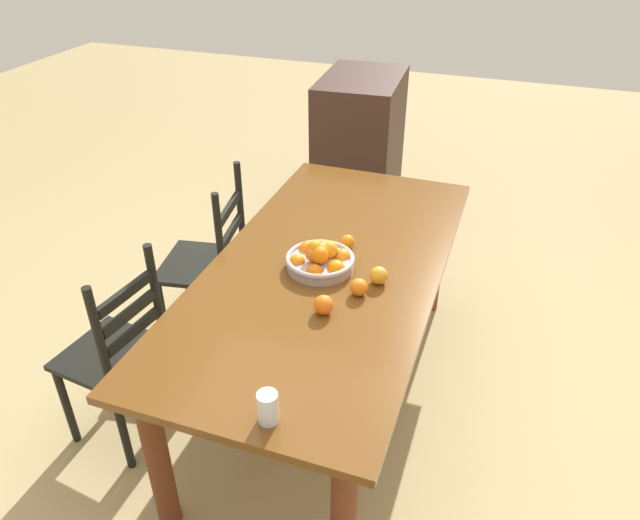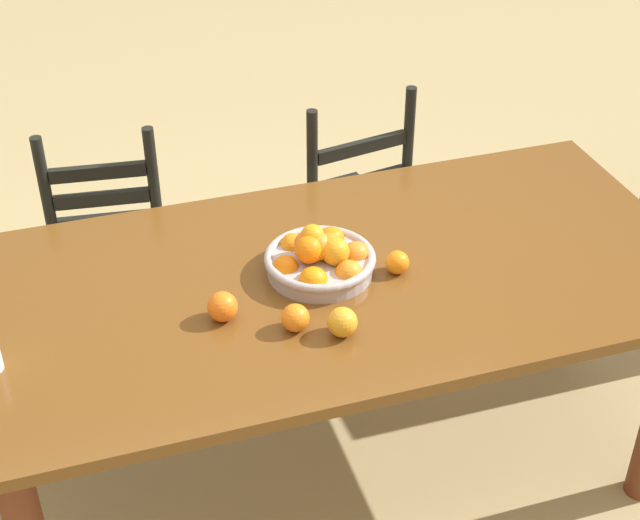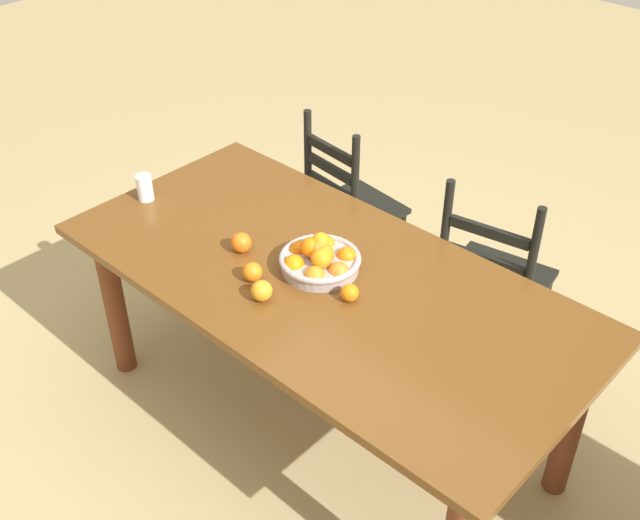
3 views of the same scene
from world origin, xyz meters
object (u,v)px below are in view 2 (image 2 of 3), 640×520
at_px(orange_loose_3, 223,307).
at_px(fruit_bowl, 320,258).
at_px(orange_loose_2, 397,262).
at_px(orange_loose_0, 342,322).
at_px(dining_table, 334,308).
at_px(chair_near_window, 340,217).
at_px(orange_loose_1, 295,318).
at_px(chair_by_cabinet, 113,250).

bearing_deg(orange_loose_3, fruit_bowl, 21.41).
bearing_deg(orange_loose_2, orange_loose_0, -137.91).
relative_size(dining_table, chair_near_window, 2.09).
relative_size(orange_loose_0, orange_loose_1, 1.06).
distance_m(dining_table, orange_loose_0, 0.30).
bearing_deg(fruit_bowl, orange_loose_3, -158.59).
bearing_deg(chair_by_cabinet, chair_near_window, -173.02).
bearing_deg(orange_loose_1, dining_table, 49.29).
xyz_separation_m(dining_table, chair_by_cabinet, (-0.53, 0.76, -0.19)).
xyz_separation_m(dining_table, orange_loose_1, (-0.16, -0.19, 0.15)).
bearing_deg(dining_table, chair_near_window, 69.88).
bearing_deg(chair_near_window, dining_table, 59.91).
bearing_deg(chair_near_window, orange_loose_0, 61.39).
bearing_deg(orange_loose_2, chair_near_window, 81.89).
xyz_separation_m(chair_by_cabinet, orange_loose_0, (0.47, -1.01, 0.35)).
distance_m(dining_table, fruit_bowl, 0.17).
height_order(fruit_bowl, orange_loose_3, fruit_bowl).
relative_size(chair_by_cabinet, orange_loose_1, 13.50).
xyz_separation_m(dining_table, fruit_bowl, (-0.03, 0.02, 0.16)).
bearing_deg(dining_table, chair_by_cabinet, 124.80).
xyz_separation_m(dining_table, orange_loose_2, (0.16, -0.04, 0.15)).
distance_m(orange_loose_0, orange_loose_2, 0.30).
bearing_deg(chair_by_cabinet, orange_loose_1, 117.93).
bearing_deg(dining_table, orange_loose_3, -163.40).
height_order(dining_table, orange_loose_3, orange_loose_3).
relative_size(chair_by_cabinet, orange_loose_2, 14.95).
relative_size(dining_table, orange_loose_1, 28.14).
height_order(dining_table, orange_loose_1, orange_loose_1).
distance_m(chair_near_window, chair_by_cabinet, 0.81).
xyz_separation_m(chair_near_window, fruit_bowl, (-0.31, -0.74, 0.38)).
relative_size(dining_table, orange_loose_0, 26.49).
bearing_deg(orange_loose_3, orange_loose_1, -30.29).
bearing_deg(orange_loose_0, chair_by_cabinet, 114.93).
bearing_deg(fruit_bowl, dining_table, -27.84).
relative_size(chair_near_window, orange_loose_3, 12.37).
height_order(orange_loose_1, orange_loose_3, orange_loose_3).
height_order(chair_near_window, orange_loose_2, chair_near_window).
relative_size(chair_near_window, orange_loose_0, 12.66).
distance_m(fruit_bowl, orange_loose_0, 0.26).
bearing_deg(chair_by_cabinet, orange_loose_3, 110.30).
bearing_deg(fruit_bowl, orange_loose_1, -122.17).
bearing_deg(orange_loose_0, orange_loose_1, 152.48).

